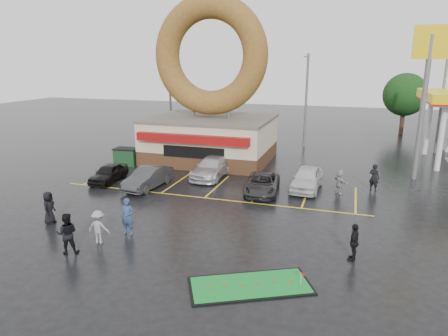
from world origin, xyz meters
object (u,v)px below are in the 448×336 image
(streetlight_left, at_px, (170,96))
(car_white, at_px, (307,178))
(putting_green, at_px, (250,285))
(dumpster, at_px, (127,157))
(shell_sign, at_px, (427,75))
(car_grey, at_px, (262,184))
(person_blue, at_px, (127,217))
(streetlight_mid, at_px, (306,98))
(person_cameraman, at_px, (354,242))
(streetlight_right, at_px, (442,101))
(donut_shop, at_px, (210,108))
(car_black, at_px, (109,173))
(car_silver, at_px, (212,167))
(car_dgrey, at_px, (148,178))

(streetlight_left, height_order, car_white, streetlight_left)
(streetlight_left, bearing_deg, putting_green, -59.18)
(car_white, xyz_separation_m, dumpster, (-14.89, 2.14, -0.10))
(shell_sign, xyz_separation_m, dumpster, (-22.04, -2.74, -6.73))
(car_grey, bearing_deg, dumpster, 156.64)
(person_blue, xyz_separation_m, putting_green, (6.89, -2.77, -0.88))
(streetlight_left, relative_size, streetlight_mid, 1.00)
(streetlight_left, relative_size, person_cameraman, 5.45)
(shell_sign, distance_m, car_white, 10.90)
(streetlight_right, height_order, person_blue, streetlight_right)
(car_grey, bearing_deg, streetlight_mid, 80.87)
(donut_shop, relative_size, car_black, 3.66)
(streetlight_mid, relative_size, car_silver, 1.81)
(donut_shop, bearing_deg, person_cameraman, -51.88)
(car_grey, relative_size, person_blue, 2.40)
(car_grey, distance_m, dumpster, 12.82)
(car_white, distance_m, putting_green, 12.73)
(car_grey, bearing_deg, shell_sign, 27.49)
(shell_sign, distance_m, car_silver, 16.13)
(streetlight_mid, bearing_deg, person_blue, -103.45)
(car_black, xyz_separation_m, putting_green, (12.88, -10.18, -0.59))
(car_dgrey, height_order, person_cameraman, person_cameraman)
(shell_sign, height_order, dumpster, shell_sign)
(streetlight_left, height_order, streetlight_mid, same)
(streetlight_mid, bearing_deg, putting_green, -87.38)
(shell_sign, xyz_separation_m, streetlight_mid, (-9.00, 8.92, -2.60))
(streetlight_left, bearing_deg, dumpster, -84.85)
(donut_shop, height_order, person_blue, donut_shop)
(car_silver, xyz_separation_m, dumpster, (-7.90, 1.26, -0.07))
(streetlight_right, bearing_deg, shell_sign, -106.83)
(car_silver, distance_m, dumpster, 8.00)
(dumpster, height_order, putting_green, dumpster)
(streetlight_mid, height_order, person_cameraman, streetlight_mid)
(car_grey, xyz_separation_m, person_blue, (-4.88, -8.28, 0.31))
(person_blue, xyz_separation_m, dumpster, (-7.36, 12.07, -0.27))
(streetlight_right, relative_size, car_grey, 2.05)
(car_white, bearing_deg, car_grey, -145.22)
(streetlight_right, bearing_deg, car_grey, -127.88)
(streetlight_right, bearing_deg, car_black, -143.81)
(shell_sign, bearing_deg, car_grey, -146.31)
(person_cameraman, bearing_deg, streetlight_mid, -155.14)
(car_black, distance_m, car_dgrey, 3.37)
(streetlight_mid, distance_m, streetlight_right, 12.04)
(donut_shop, height_order, streetlight_right, donut_shop)
(streetlight_mid, relative_size, dumpster, 5.00)
(streetlight_left, xyz_separation_m, streetlight_right, (26.00, 2.00, 0.00))
(donut_shop, height_order, car_black, donut_shop)
(donut_shop, relative_size, streetlight_right, 1.50)
(person_blue, distance_m, putting_green, 7.48)
(streetlight_mid, distance_m, car_dgrey, 19.13)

